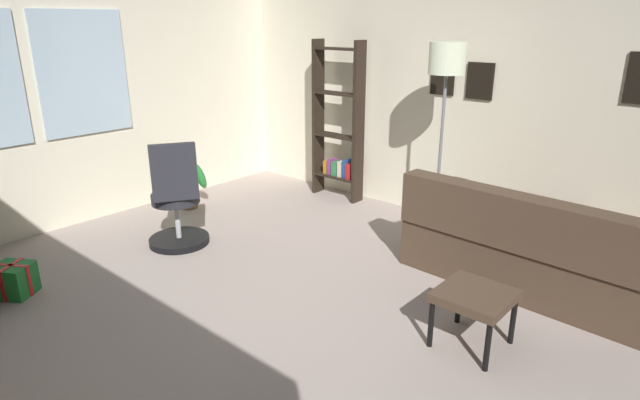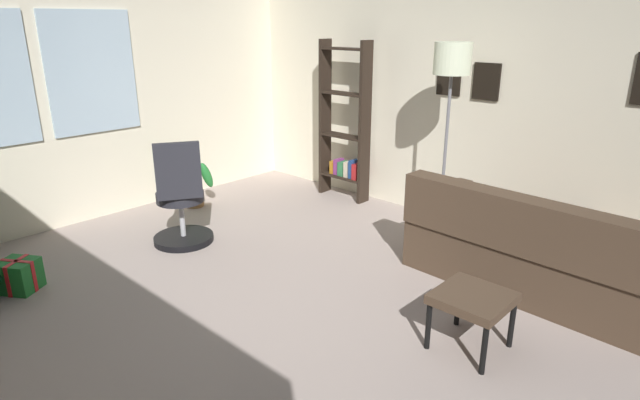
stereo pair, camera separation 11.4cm
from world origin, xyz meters
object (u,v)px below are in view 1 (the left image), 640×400
object	(u,v)px
gift_box_green	(14,280)
office_chair	(177,206)
bookshelf	(338,130)
potted_plant	(187,186)
couch	(553,249)
footstool	(475,299)
floor_lamp	(446,76)

from	to	relation	value
gift_box_green	office_chair	xyz separation A→B (m)	(1.39, -0.16, 0.27)
office_chair	bookshelf	xyz separation A→B (m)	(2.11, -0.19, 0.42)
gift_box_green	potted_plant	size ratio (longest dim) A/B	0.55
bookshelf	potted_plant	distance (m)	1.83
office_chair	bookshelf	size ratio (longest dim) A/B	0.56
couch	gift_box_green	distance (m)	4.22
couch	footstool	bearing A→B (deg)	175.99
gift_box_green	office_chair	size ratio (longest dim) A/B	0.35
bookshelf	floor_lamp	distance (m)	1.68
potted_plant	floor_lamp	bearing A→B (deg)	-65.37
couch	bookshelf	bearing A→B (deg)	78.01
bookshelf	floor_lamp	xyz separation A→B (m)	(-0.29, -1.48, 0.73)
floor_lamp	footstool	bearing A→B (deg)	-143.26
bookshelf	footstool	bearing A→B (deg)	-124.57
office_chair	gift_box_green	bearing A→B (deg)	173.39
gift_box_green	potted_plant	bearing A→B (deg)	17.37
gift_box_green	floor_lamp	distance (m)	3.95
footstool	potted_plant	distance (m)	3.61
couch	office_chair	world-z (taller)	office_chair
potted_plant	footstool	bearing A→B (deg)	-95.69
couch	footstool	distance (m)	1.22
footstool	couch	bearing A→B (deg)	-4.01
gift_box_green	floor_lamp	xyz separation A→B (m)	(3.20, -1.83, 1.42)
footstool	potted_plant	xyz separation A→B (m)	(0.36, 3.60, -0.07)
gift_box_green	bookshelf	bearing A→B (deg)	-5.79
footstool	gift_box_green	size ratio (longest dim) A/B	1.25
footstool	office_chair	bearing A→B (deg)	96.52
footstool	gift_box_green	distance (m)	3.41
bookshelf	potted_plant	bearing A→B (deg)	145.04
gift_box_green	bookshelf	distance (m)	3.58
floor_lamp	office_chair	bearing A→B (deg)	137.31
footstool	potted_plant	world-z (taller)	potted_plant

